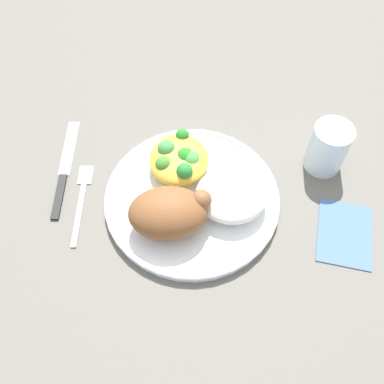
# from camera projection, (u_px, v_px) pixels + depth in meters

# --- Properties ---
(ground_plane) EXTENTS (2.00, 2.00, 0.00)m
(ground_plane) POSITION_uv_depth(u_px,v_px,m) (192.00, 201.00, 0.66)
(ground_plane) COLOR #5E5A53
(plate) EXTENTS (0.26, 0.26, 0.02)m
(plate) POSITION_uv_depth(u_px,v_px,m) (192.00, 198.00, 0.65)
(plate) COLOR silver
(plate) RESTS_ON ground_plane
(roasted_chicken) EXTENTS (0.12, 0.08, 0.06)m
(roasted_chicken) POSITION_uv_depth(u_px,v_px,m) (169.00, 212.00, 0.59)
(roasted_chicken) COLOR brown
(roasted_chicken) RESTS_ON plate
(rice_pile) EXTENTS (0.10, 0.10, 0.04)m
(rice_pile) POSITION_uv_depth(u_px,v_px,m) (232.00, 195.00, 0.62)
(rice_pile) COLOR silver
(rice_pile) RESTS_ON plate
(mac_cheese_with_broccoli) EXTENTS (0.09, 0.10, 0.04)m
(mac_cheese_with_broccoli) POSITION_uv_depth(u_px,v_px,m) (179.00, 159.00, 0.66)
(mac_cheese_with_broccoli) COLOR gold
(mac_cheese_with_broccoli) RESTS_ON plate
(fork) EXTENTS (0.02, 0.14, 0.01)m
(fork) POSITION_uv_depth(u_px,v_px,m) (81.00, 199.00, 0.66)
(fork) COLOR #B2B2B7
(fork) RESTS_ON ground_plane
(knife) EXTENTS (0.02, 0.19, 0.01)m
(knife) POSITION_uv_depth(u_px,v_px,m) (63.00, 175.00, 0.68)
(knife) COLOR black
(knife) RESTS_ON ground_plane
(water_glass) EXTENTS (0.06, 0.06, 0.08)m
(water_glass) POSITION_uv_depth(u_px,v_px,m) (328.00, 148.00, 0.66)
(water_glass) COLOR silver
(water_glass) RESTS_ON ground_plane
(napkin) EXTENTS (0.10, 0.12, 0.00)m
(napkin) POSITION_uv_depth(u_px,v_px,m) (345.00, 233.00, 0.63)
(napkin) COLOR #47669E
(napkin) RESTS_ON ground_plane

